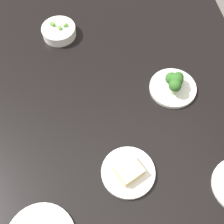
# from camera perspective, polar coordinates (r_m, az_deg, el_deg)

# --- Properties ---
(dining_table) EXTENTS (1.45, 1.11, 0.04)m
(dining_table) POSITION_cam_1_polar(r_m,az_deg,el_deg) (1.10, 0.00, -1.04)
(dining_table) COLOR black
(dining_table) RESTS_ON ground
(plate_sandwich) EXTENTS (0.17, 0.17, 0.05)m
(plate_sandwich) POSITION_cam_1_polar(r_m,az_deg,el_deg) (0.98, 3.03, -10.97)
(plate_sandwich) COLOR white
(plate_sandwich) RESTS_ON dining_table
(bowl_peas) EXTENTS (0.14, 0.14, 0.05)m
(bowl_peas) POSITION_cam_1_polar(r_m,az_deg,el_deg) (1.31, -9.82, 14.61)
(bowl_peas) COLOR white
(bowl_peas) RESTS_ON dining_table
(plate_broccoli) EXTENTS (0.17, 0.17, 0.08)m
(plate_broccoli) POSITION_cam_1_polar(r_m,az_deg,el_deg) (1.14, 11.38, 4.96)
(plate_broccoli) COLOR white
(plate_broccoli) RESTS_ON dining_table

